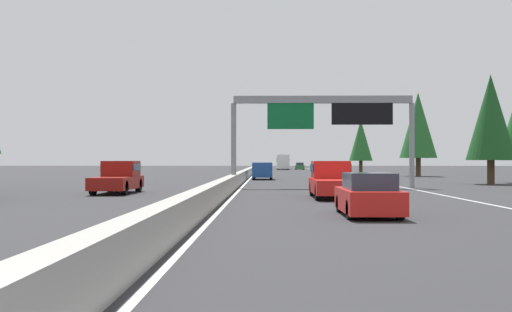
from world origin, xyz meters
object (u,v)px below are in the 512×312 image
pickup_far_right (332,180)px  sedan_far_left (300,166)px  conifer_right_mid (491,118)px  sign_gantry_overhead (325,115)px  minivan_far_center (262,170)px  bus_mid_center (283,161)px  conifer_right_distant (361,140)px  conifer_right_far (418,125)px  oncoming_near (119,177)px  sedan_near_center (368,196)px

pickup_far_right → sedan_far_left: bearing=-2.1°
sedan_far_left → conifer_right_mid: size_ratio=0.51×
sign_gantry_overhead → minivan_far_center: (18.83, 4.48, -4.11)m
sign_gantry_overhead → bus_mid_center: bearing=0.5°
sedan_far_left → conifer_right_mid: 80.76m
minivan_far_center → bus_mid_center: 70.06m
conifer_right_mid → conifer_right_distant: 49.69m
conifer_right_far → conifer_right_mid: bearing=179.1°
sign_gantry_overhead → conifer_right_far: 34.24m
minivan_far_center → oncoming_near: 27.25m
sign_gantry_overhead → conifer_right_distant: conifer_right_distant is taller
bus_mid_center → conifer_right_distant: size_ratio=1.37×
pickup_far_right → conifer_right_far: 45.47m
sign_gantry_overhead → conifer_right_far: conifer_right_far is taller
pickup_far_right → conifer_right_far: (42.70, -14.74, 5.16)m
pickup_far_right → conifer_right_mid: (17.71, -14.37, 4.36)m
bus_mid_center → conifer_right_mid: bearing=-170.1°
sedan_far_left → conifer_right_distant: bearing=-165.0°
sedan_far_left → minivan_far_center: bearing=173.9°
conifer_right_mid → conifer_right_distant: size_ratio=1.03×
conifer_right_distant → pickup_far_right: bearing=170.2°
sign_gantry_overhead → conifer_right_mid: bearing=-65.4°
oncoming_near → conifer_right_mid: size_ratio=0.64×
bus_mid_center → sign_gantry_overhead: bearing=-179.5°
sedan_near_center → bus_mid_center: 110.57m
conifer_right_far → minivan_far_center: bearing=123.9°
sign_gantry_overhead → conifer_right_distant: size_ratio=1.51×
sign_gantry_overhead → sedan_far_left: (86.14, -2.75, -4.38)m
conifer_right_mid → sedan_far_left: bearing=7.8°
oncoming_near → conifer_right_far: size_ratio=0.56×
sedan_near_center → minivan_far_center: minivan_far_center is taller
bus_mid_center → conifer_right_distant: 35.07m
conifer_right_mid → conifer_right_far: bearing=-0.9°
conifer_right_mid → conifer_right_far: size_ratio=0.87×
minivan_far_center → oncoming_near: oncoming_near is taller
pickup_far_right → sedan_far_left: (97.61, -3.50, -0.23)m
sign_gantry_overhead → conifer_right_far: (31.23, -13.99, 1.01)m
sedan_near_center → sedan_far_left: bearing=-1.8°
pickup_far_right → sedan_far_left: 97.67m
minivan_far_center → sedan_far_left: size_ratio=1.14×
sign_gantry_overhead → sedan_near_center: bearing=178.5°
minivan_far_center → bus_mid_center: bus_mid_center is taller
pickup_far_right → conifer_right_mid: size_ratio=0.64×
pickup_far_right → oncoming_near: 12.62m
sign_gantry_overhead → oncoming_near: bearing=119.7°
minivan_far_center → oncoming_near: bearing=162.6°
minivan_far_center → conifer_right_mid: 22.47m
sign_gantry_overhead → conifer_right_mid: (6.24, -13.62, 0.22)m
sign_gantry_overhead → sedan_near_center: sign_gantry_overhead is taller
oncoming_near → minivan_far_center: bearing=162.6°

